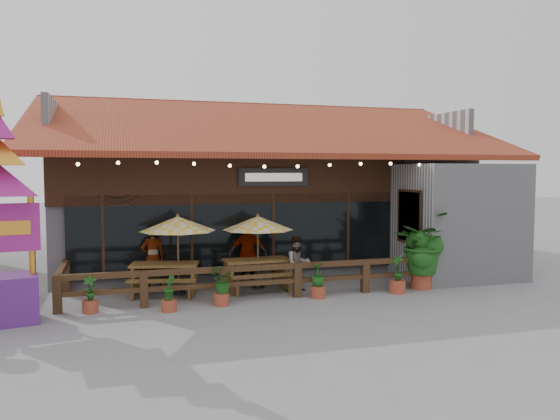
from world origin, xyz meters
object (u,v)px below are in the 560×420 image
object	(u,v)px
umbrella_right	(258,223)
tropical_plant	(422,245)
picnic_table_left	(165,273)
umbrella_left	(178,224)
picnic_table_right	(256,269)

from	to	relation	value
umbrella_right	tropical_plant	bearing A→B (deg)	-16.28
umbrella_right	picnic_table_left	bearing A→B (deg)	-179.85
umbrella_left	tropical_plant	xyz separation A→B (m)	(6.79, -1.26, -0.66)
picnic_table_right	tropical_plant	xyz separation A→B (m)	(4.60, -1.21, 0.68)
umbrella_left	umbrella_right	distance (m)	2.27
umbrella_left	picnic_table_right	size ratio (longest dim) A/B	1.17
tropical_plant	umbrella_left	bearing A→B (deg)	169.47
umbrella_right	picnic_table_right	distance (m)	1.30
tropical_plant	picnic_table_left	bearing A→B (deg)	169.60
umbrella_left	picnic_table_left	world-z (taller)	umbrella_left
picnic_table_left	picnic_table_right	xyz separation A→B (m)	(2.55, -0.11, 0.01)
umbrella_left	umbrella_right	bearing A→B (deg)	1.46
umbrella_right	umbrella_left	bearing A→B (deg)	-178.54
tropical_plant	umbrella_right	bearing A→B (deg)	163.72
picnic_table_left	tropical_plant	distance (m)	7.30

